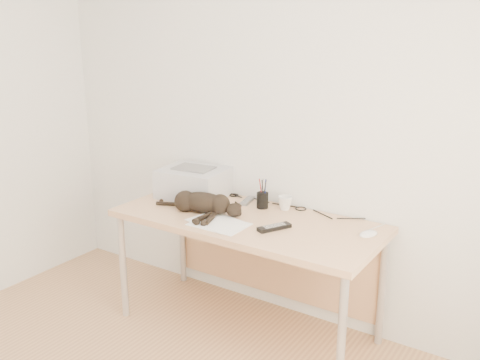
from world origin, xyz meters
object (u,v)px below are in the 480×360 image
Objects in this scene: desk at (254,234)px; cat at (201,203)px; mouse at (369,232)px; mug at (285,203)px; pen_cup at (262,200)px; printer at (194,182)px.

cat is (-0.28, -0.16, 0.19)m from desk.
mouse is at bearing 4.13° from desk.
mug is at bearing 29.16° from cat.
pen_cup reaches higher than mug.
printer reaches higher than pen_cup.
pen_cup is (-0.02, 0.12, 0.19)m from desk.
cat is at bearing -140.33° from mug.
cat is 0.39m from pen_cup.
cat is at bearing -133.43° from pen_cup.
printer is 0.76× the size of cat.
desk is at bearing -124.19° from mug.
cat is at bearing -150.45° from desk.
desk is 13.40× the size of mouse.
mouse is (0.58, -0.12, -0.02)m from mug.
mug is (0.40, 0.33, -0.02)m from cat.
cat is (0.24, -0.24, -0.04)m from printer.
desk is at bearing -153.33° from mouse.
mug is at bearing 55.81° from desk.
cat is at bearing -145.35° from mouse.
printer is at bearing -175.54° from pen_cup.
pen_cup is at bearing 36.06° from cat.
printer is at bearing -172.13° from mug.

